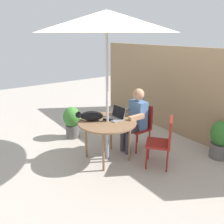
{
  "coord_description": "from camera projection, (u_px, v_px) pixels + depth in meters",
  "views": [
    {
      "loc": [
        3.04,
        -2.15,
        2.18
      ],
      "look_at": [
        0.0,
        0.1,
        0.88
      ],
      "focal_mm": 36.98,
      "sensor_mm": 36.0,
      "label": 1
    }
  ],
  "objects": [
    {
      "name": "ground_plane",
      "position": [
        108.0,
        159.0,
        4.23
      ],
      "size": [
        14.0,
        14.0,
        0.0
      ],
      "primitive_type": "plane",
      "color": "#ADA399"
    },
    {
      "name": "fence_back",
      "position": [
        180.0,
        92.0,
        5.01
      ],
      "size": [
        5.06,
        0.08,
        1.93
      ],
      "primitive_type": "cube",
      "color": "#937756",
      "rests_on": "ground"
    },
    {
      "name": "patio_table",
      "position": [
        107.0,
        125.0,
        4.01
      ],
      "size": [
        1.01,
        1.01,
        0.73
      ],
      "color": "brown",
      "rests_on": "ground"
    },
    {
      "name": "patio_umbrella",
      "position": [
        107.0,
        21.0,
        3.47
      ],
      "size": [
        2.18,
        2.18,
        2.51
      ],
      "color": "#B7B7BC",
      "rests_on": "ground"
    },
    {
      "name": "chair_occupied",
      "position": [
        141.0,
        123.0,
        4.51
      ],
      "size": [
        0.4,
        0.4,
        0.88
      ],
      "color": "maroon",
      "rests_on": "ground"
    },
    {
      "name": "chair_empty",
      "position": [
        164.0,
        139.0,
        3.83
      ],
      "size": [
        0.56,
        0.56,
        0.88
      ],
      "color": "maroon",
      "rests_on": "ground"
    },
    {
      "name": "person_seated",
      "position": [
        135.0,
        117.0,
        4.37
      ],
      "size": [
        0.48,
        0.48,
        1.22
      ],
      "color": "#4C72A5",
      "rests_on": "ground"
    },
    {
      "name": "laptop",
      "position": [
        116.0,
        115.0,
        4.1
      ],
      "size": [
        0.31,
        0.27,
        0.21
      ],
      "color": "gray",
      "rests_on": "patio_table"
    },
    {
      "name": "cat",
      "position": [
        90.0,
        116.0,
        4.0
      ],
      "size": [
        0.44,
        0.54,
        0.17
      ],
      "color": "black",
      "rests_on": "patio_table"
    },
    {
      "name": "potted_plant_near_fence",
      "position": [
        72.0,
        121.0,
        4.99
      ],
      "size": [
        0.38,
        0.38,
        0.69
      ],
      "color": "#595654",
      "rests_on": "ground"
    },
    {
      "name": "potted_plant_by_chair",
      "position": [
        220.0,
        139.0,
        4.15
      ],
      "size": [
        0.37,
        0.37,
        0.72
      ],
      "color": "#595654",
      "rests_on": "ground"
    }
  ]
}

